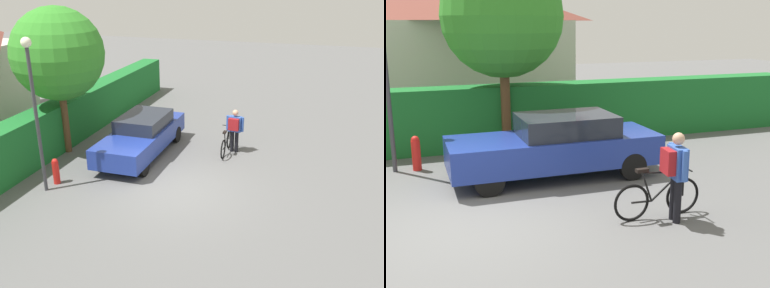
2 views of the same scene
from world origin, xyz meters
The scene contains 8 objects.
ground_plane centered at (0.00, 0.00, 0.00)m, with size 60.00×60.00×0.00m, color #5B5B5B.
hedge_row centered at (0.00, 5.14, 0.84)m, with size 21.65×0.90×1.67m, color #1B6729.
house_distant centered at (1.18, 10.77, 2.56)m, with size 7.56×5.93×5.01m.
parked_car_near centered at (2.22, 2.00, 0.72)m, with size 4.56×1.68×1.38m.
bicycle centered at (3.18, -0.79, 0.37)m, with size 1.67×0.50×0.92m.
person_rider centered at (3.35, -1.03, 0.94)m, with size 0.38×0.64×1.56m.
tree_kerbside centered at (1.66, 4.64, 3.46)m, with size 3.08×3.08×5.01m.
fire_hydrant centered at (-0.67, 3.57, 0.41)m, with size 0.20×0.20×0.81m.
Camera 2 is at (-0.81, -7.79, 3.32)m, focal length 45.38 mm.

